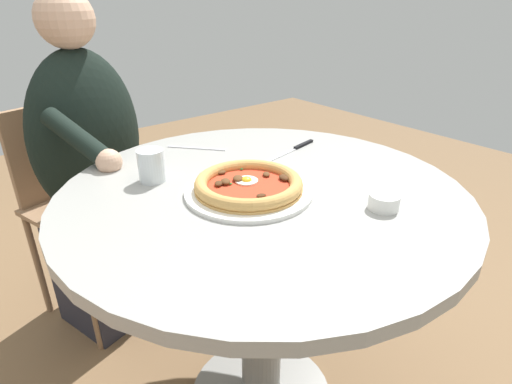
# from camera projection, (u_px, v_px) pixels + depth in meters

# --- Properties ---
(dining_table) EXTENTS (0.99, 0.99, 0.75)m
(dining_table) POSITION_uv_depth(u_px,v_px,m) (262.00, 244.00, 1.08)
(dining_table) COLOR #999993
(dining_table) RESTS_ON ground
(pizza_on_plate) EXTENTS (0.30, 0.30, 0.04)m
(pizza_on_plate) POSITION_uv_depth(u_px,v_px,m) (248.00, 186.00, 0.98)
(pizza_on_plate) COLOR white
(pizza_on_plate) RESTS_ON dining_table
(water_glass) EXTENTS (0.07, 0.07, 0.08)m
(water_glass) POSITION_uv_depth(u_px,v_px,m) (152.00, 168.00, 1.03)
(water_glass) COLOR silver
(water_glass) RESTS_ON dining_table
(steak_knife) EXTENTS (0.22, 0.06, 0.01)m
(steak_knife) POSITION_uv_depth(u_px,v_px,m) (298.00, 147.00, 1.26)
(steak_knife) COLOR silver
(steak_knife) RESTS_ON dining_table
(ramekin_capers) EXTENTS (0.07, 0.07, 0.03)m
(ramekin_capers) POSITION_uv_depth(u_px,v_px,m) (384.00, 201.00, 0.90)
(ramekin_capers) COLOR white
(ramekin_capers) RESTS_ON dining_table
(fork_utensil) EXTENTS (0.13, 0.15, 0.00)m
(fork_utensil) POSITION_uv_depth(u_px,v_px,m) (197.00, 148.00, 1.26)
(fork_utensil) COLOR #BCBCC1
(fork_utensil) RESTS_ON dining_table
(diner_person) EXTENTS (0.44, 0.55, 1.19)m
(diner_person) POSITION_uv_depth(u_px,v_px,m) (97.00, 192.00, 1.47)
(diner_person) COLOR #282833
(diner_person) RESTS_ON ground
(cafe_chair_diner) EXTENTS (0.47, 0.47, 0.82)m
(cafe_chair_diner) POSITION_uv_depth(u_px,v_px,m) (77.00, 191.00, 1.55)
(cafe_chair_diner) COLOR #957050
(cafe_chair_diner) RESTS_ON ground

